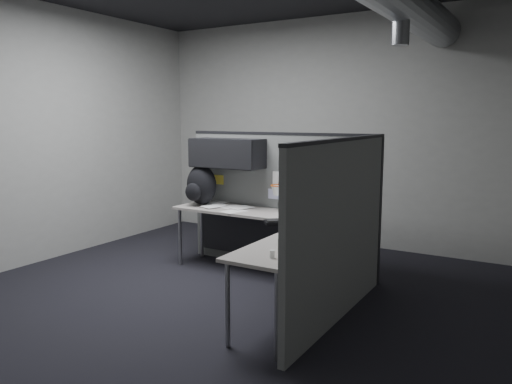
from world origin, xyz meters
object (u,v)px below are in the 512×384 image
Objects in this scene: desk at (273,229)px; backpack at (201,186)px; phone at (295,238)px; monitor at (340,199)px; keyboard at (288,221)px.

backpack is at bearing 165.80° from desk.
monitor is at bearing 77.59° from phone.
monitor is 1.06× the size of backpack.
phone is 2.14m from backpack.
backpack is (-1.83, 1.08, 0.20)m from phone.
backpack is at bearing 169.43° from keyboard.
desk is 0.31m from keyboard.
keyboard is at bearing 4.78° from backpack.
backpack is (-1.43, 0.42, 0.22)m from keyboard.
desk is 0.78m from monitor.
desk is at bearing 159.80° from keyboard.
phone is 0.60× the size of backpack.
monitor is 1.07× the size of keyboard.
backpack reaches higher than keyboard.
monitor reaches higher than phone.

